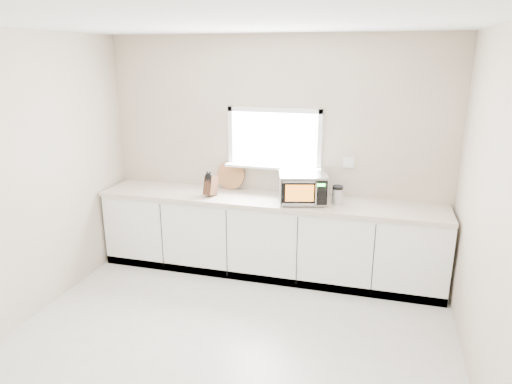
% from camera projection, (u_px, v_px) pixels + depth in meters
% --- Properties ---
extents(ground, '(4.00, 4.00, 0.00)m').
position_uv_depth(ground, '(218.00, 360.00, 3.85)').
color(ground, beige).
rests_on(ground, ground).
extents(back_wall, '(4.00, 0.17, 2.70)m').
position_uv_depth(back_wall, '(275.00, 154.00, 5.30)').
color(back_wall, beige).
rests_on(back_wall, ground).
extents(cabinets, '(3.92, 0.60, 0.88)m').
position_uv_depth(cabinets, '(268.00, 237.00, 5.29)').
color(cabinets, white).
rests_on(cabinets, ground).
extents(countertop, '(3.92, 0.64, 0.04)m').
position_uv_depth(countertop, '(268.00, 200.00, 5.15)').
color(countertop, beige).
rests_on(countertop, cabinets).
extents(microwave, '(0.58, 0.51, 0.32)m').
position_uv_depth(microwave, '(303.00, 188.00, 4.95)').
color(microwave, black).
rests_on(microwave, countertop).
extents(knife_block, '(0.13, 0.22, 0.30)m').
position_uv_depth(knife_block, '(211.00, 185.00, 5.19)').
color(knife_block, '#4A2C1A').
rests_on(knife_block, countertop).
extents(cutting_board, '(0.34, 0.08, 0.34)m').
position_uv_depth(cutting_board, '(231.00, 175.00, 5.46)').
color(cutting_board, '#AF8244').
rests_on(cutting_board, countertop).
extents(coffee_grinder, '(0.15, 0.15, 0.21)m').
position_uv_depth(coffee_grinder, '(337.00, 195.00, 4.92)').
color(coffee_grinder, '#B4B6BC').
rests_on(coffee_grinder, countertop).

